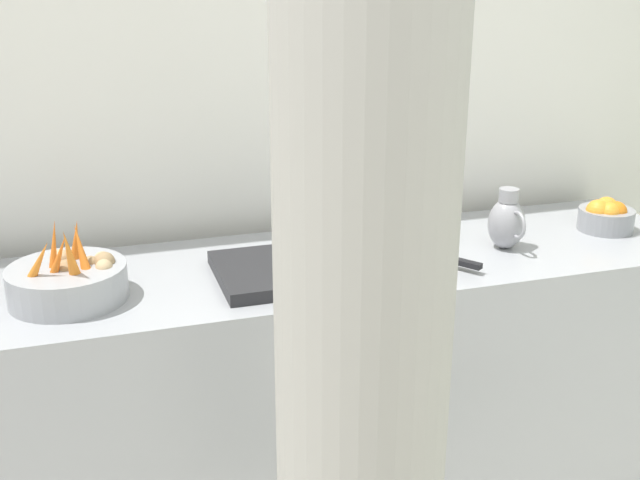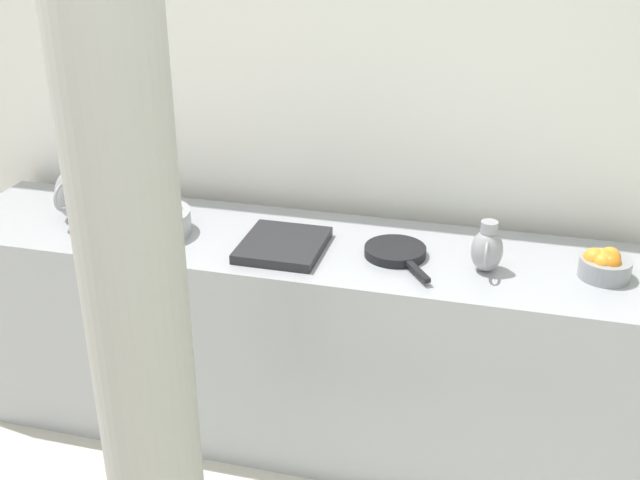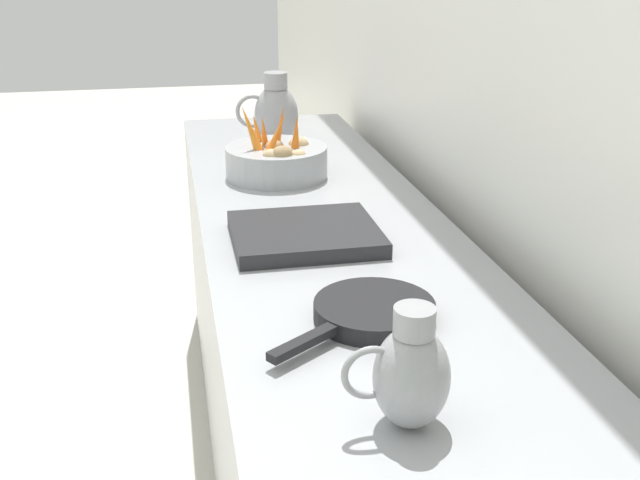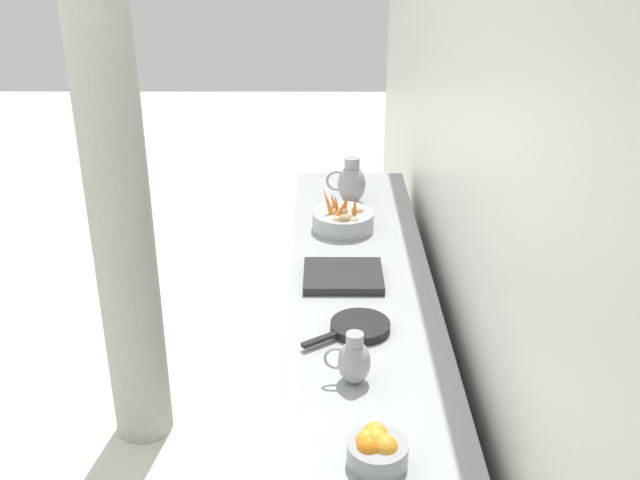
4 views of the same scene
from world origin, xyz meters
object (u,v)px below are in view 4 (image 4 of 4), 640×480
object	(u,v)px
orange_bowl	(376,448)
support_column	(110,131)
vegetable_colander	(343,220)
skillet_on_counter	(359,327)
metal_pitcher_tall	(351,183)
metal_pitcher_short	(354,360)

from	to	relation	value
orange_bowl	support_column	xyz separation A→B (m)	(1.03, -1.24, 0.58)
vegetable_colander	support_column	distance (m)	1.21
vegetable_colander	skillet_on_counter	size ratio (longest dim) A/B	0.90
orange_bowl	support_column	size ratio (longest dim) A/B	0.06
metal_pitcher_tall	skillet_on_counter	distance (m)	1.33
metal_pitcher_tall	support_column	bearing A→B (deg)	38.41
orange_bowl	metal_pitcher_short	world-z (taller)	metal_pitcher_short
orange_bowl	metal_pitcher_short	xyz separation A→B (m)	(0.05, -0.40, 0.03)
vegetable_colander	skillet_on_counter	distance (m)	0.96
support_column	vegetable_colander	bearing A→B (deg)	-155.43
vegetable_colander	orange_bowl	bearing A→B (deg)	91.93
metal_pitcher_short	skillet_on_counter	xyz separation A→B (m)	(-0.03, -0.33, -0.07)
metal_pitcher_tall	skillet_on_counter	size ratio (longest dim) A/B	0.75
vegetable_colander	skillet_on_counter	world-z (taller)	vegetable_colander
orange_bowl	metal_pitcher_short	size ratio (longest dim) A/B	0.94
support_column	metal_pitcher_short	bearing A→B (deg)	139.29
vegetable_colander	metal_pitcher_tall	size ratio (longest dim) A/B	1.20
vegetable_colander	metal_pitcher_short	size ratio (longest dim) A/B	1.61
vegetable_colander	metal_pitcher_tall	world-z (taller)	metal_pitcher_tall
orange_bowl	skillet_on_counter	bearing A→B (deg)	-88.62
orange_bowl	metal_pitcher_tall	world-z (taller)	metal_pitcher_tall
orange_bowl	metal_pitcher_short	distance (m)	0.40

